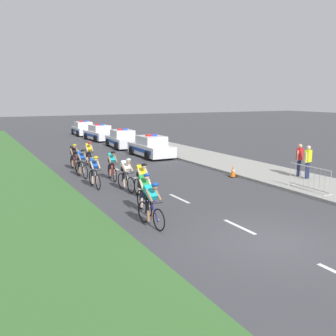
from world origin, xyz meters
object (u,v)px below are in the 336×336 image
(cyclist_third, at_px, (142,179))
(police_car_nearest, at_px, (151,147))
(police_car_second, at_px, (122,139))
(cyclist_ninth, at_px, (89,153))
(cyclist_sixth, at_px, (112,165))
(police_car_furthest, at_px, (83,129))
(cyclist_fourth, at_px, (126,174))
(cyclist_fifth, at_px, (94,171))
(spectator_closest, at_px, (308,160))
(cyclist_second, at_px, (144,192))
(cyclist_eighth, at_px, (74,156))
(cyclist_lead, at_px, (151,203))
(police_car_third, at_px, (99,133))
(crowd_barrier_front, at_px, (309,179))
(traffic_cone_near, at_px, (233,171))
(spectator_middle, at_px, (299,158))
(cyclist_seventh, at_px, (82,162))

(cyclist_third, bearing_deg, police_car_nearest, 62.87)
(police_car_nearest, xyz_separation_m, police_car_second, (-0.00, 5.59, 0.00))
(cyclist_third, distance_m, cyclist_ninth, 8.44)
(cyclist_sixth, distance_m, police_car_furthest, 24.06)
(cyclist_fourth, distance_m, cyclist_fifth, 1.67)
(spectator_closest, bearing_deg, cyclist_ninth, 132.32)
(cyclist_fifth, distance_m, spectator_closest, 10.50)
(cyclist_third, distance_m, cyclist_fifth, 2.94)
(cyclist_second, distance_m, cyclist_third, 2.12)
(cyclist_third, relative_size, cyclist_ninth, 1.00)
(cyclist_eighth, bearing_deg, police_car_second, 52.88)
(cyclist_lead, xyz_separation_m, police_car_furthest, (6.34, 30.95, -0.11))
(cyclist_third, height_order, police_car_third, police_car_third)
(cyclist_second, distance_m, crowd_barrier_front, 7.63)
(police_car_third, bearing_deg, police_car_nearest, -90.00)
(cyclist_third, xyz_separation_m, spectator_closest, (8.68, -0.85, 0.30))
(police_car_nearest, distance_m, spectator_closest, 11.42)
(cyclist_lead, xyz_separation_m, police_car_third, (6.34, 25.24, -0.11))
(traffic_cone_near, bearing_deg, cyclist_lead, -144.44)
(cyclist_sixth, height_order, police_car_furthest, police_car_furthest)
(police_car_nearest, bearing_deg, spectator_middle, -70.16)
(cyclist_third, height_order, cyclist_seventh, same)
(cyclist_seventh, xyz_separation_m, police_car_second, (6.22, 10.29, -0.11))
(cyclist_seventh, xyz_separation_m, cyclist_ninth, (1.31, 3.14, 0.00))
(cyclist_fourth, distance_m, cyclist_seventh, 4.02)
(police_car_second, bearing_deg, cyclist_third, -108.19)
(police_car_third, height_order, spectator_middle, spectator_middle)
(cyclist_lead, xyz_separation_m, spectator_middle, (10.01, 3.32, 0.30))
(cyclist_fourth, bearing_deg, traffic_cone_near, 2.09)
(cyclist_sixth, distance_m, cyclist_seventh, 1.83)
(police_car_nearest, bearing_deg, police_car_furthest, 90.00)
(cyclist_third, bearing_deg, cyclist_sixth, 88.69)
(cyclist_fourth, height_order, cyclist_eighth, same)
(police_car_nearest, relative_size, traffic_cone_near, 6.88)
(cyclist_sixth, relative_size, cyclist_eighth, 1.00)
(cyclist_fifth, xyz_separation_m, cyclist_seventh, (0.10, 2.61, 0.00))
(cyclist_third, distance_m, traffic_cone_near, 6.18)
(cyclist_lead, relative_size, spectator_closest, 1.03)
(traffic_cone_near, bearing_deg, cyclist_second, -151.81)
(police_car_third, bearing_deg, cyclist_seventh, -110.74)
(cyclist_lead, distance_m, traffic_cone_near, 8.82)
(cyclist_lead, distance_m, cyclist_sixth, 7.53)
(cyclist_third, xyz_separation_m, cyclist_sixth, (0.09, 3.91, 0.00))
(cyclist_third, relative_size, cyclist_eighth, 1.00)
(cyclist_fourth, relative_size, cyclist_eighth, 1.00)
(cyclist_sixth, xyz_separation_m, cyclist_seventh, (-1.19, 1.39, 0.00))
(police_car_second, relative_size, police_car_third, 1.01)
(traffic_cone_near, xyz_separation_m, spectator_closest, (2.73, -2.47, 0.77))
(cyclist_seventh, distance_m, spectator_closest, 11.55)
(cyclist_eighth, height_order, police_car_furthest, police_car_furthest)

